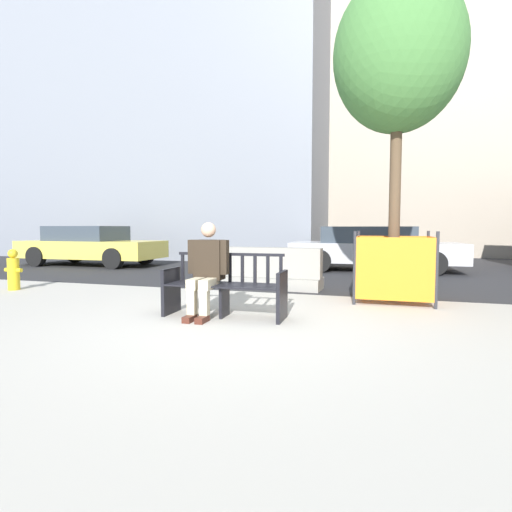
% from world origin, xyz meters
% --- Properties ---
extents(ground_plane, '(200.00, 200.00, 0.00)m').
position_xyz_m(ground_plane, '(0.00, 0.00, 0.00)').
color(ground_plane, '#ADA89E').
extents(street_asphalt, '(120.00, 12.00, 0.01)m').
position_xyz_m(street_asphalt, '(0.00, 8.70, 0.00)').
color(street_asphalt, '#28282B').
rests_on(street_asphalt, ground).
extents(street_bench, '(1.70, 0.56, 0.88)m').
position_xyz_m(street_bench, '(-0.42, 0.54, 0.40)').
color(street_bench, black).
rests_on(street_bench, ground).
extents(seated_person, '(0.58, 0.73, 1.31)m').
position_xyz_m(seated_person, '(-0.67, 0.47, 0.69)').
color(seated_person, '#2D2319').
rests_on(seated_person, ground).
extents(jersey_barrier_centre, '(2.02, 0.76, 0.84)m').
position_xyz_m(jersey_barrier_centre, '(-0.45, 3.26, 0.34)').
color(jersey_barrier_centre, gray).
rests_on(jersey_barrier_centre, ground).
extents(street_tree, '(2.12, 2.12, 5.37)m').
position_xyz_m(street_tree, '(1.86, 2.56, 4.07)').
color(street_tree, brown).
rests_on(street_tree, ground).
extents(construction_fence, '(1.27, 1.27, 1.19)m').
position_xyz_m(construction_fence, '(1.86, 2.56, 0.59)').
color(construction_fence, '#2D2D33').
rests_on(construction_fence, ground).
extents(car_taxi_near, '(4.68, 2.03, 1.30)m').
position_xyz_m(car_taxi_near, '(-7.52, 6.42, 0.66)').
color(car_taxi_near, '#DBC64C').
rests_on(car_taxi_near, ground).
extents(car_sedan_mid, '(4.84, 2.13, 1.28)m').
position_xyz_m(car_sedan_mid, '(1.45, 7.45, 0.67)').
color(car_sedan_mid, '#B7B7BC').
rests_on(car_sedan_mid, ground).
extents(fire_hydrant, '(0.40, 0.22, 0.82)m').
position_xyz_m(fire_hydrant, '(-5.34, 1.53, 0.39)').
color(fire_hydrant, gold).
rests_on(fire_hydrant, ground).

